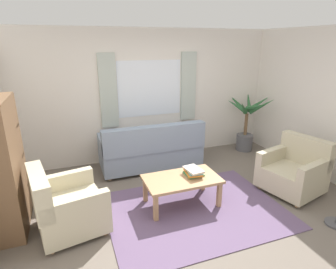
{
  "coord_description": "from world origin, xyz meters",
  "views": [
    {
      "loc": [
        -1.59,
        -3.13,
        2.33
      ],
      "look_at": [
        -0.17,
        0.7,
        0.97
      ],
      "focal_mm": 29.64,
      "sensor_mm": 36.0,
      "label": 1
    }
  ],
  "objects": [
    {
      "name": "coffee_table",
      "position": [
        -0.12,
        0.23,
        0.38
      ],
      "size": [
        1.1,
        0.64,
        0.44
      ],
      "color": "#A87F56",
      "rests_on": "ground_plane"
    },
    {
      "name": "armchair_left",
      "position": [
        -1.75,
        0.18,
        0.35
      ],
      "size": [
        0.96,
        0.98,
        0.88
      ],
      "rotation": [
        0.0,
        0.0,
        1.76
      ],
      "color": "#BCB293",
      "rests_on": "ground_plane"
    },
    {
      "name": "bookshelf",
      "position": [
        -2.35,
        0.54,
        0.77
      ],
      "size": [
        0.3,
        0.94,
        1.72
      ],
      "rotation": [
        0.0,
        0.0,
        -1.57
      ],
      "color": "brown",
      "rests_on": "ground_plane"
    },
    {
      "name": "book_stack_on_table",
      "position": [
        0.08,
        0.26,
        0.49
      ],
      "size": [
        0.27,
        0.34,
        0.11
      ],
      "color": "#387F4C",
      "rests_on": "coffee_table"
    },
    {
      "name": "window_with_curtains",
      "position": [
        0.0,
        2.18,
        1.45
      ],
      "size": [
        1.98,
        0.07,
        1.4
      ],
      "color": "white"
    },
    {
      "name": "ground_plane",
      "position": [
        0.0,
        0.0,
        0.0
      ],
      "size": [
        6.24,
        6.24,
        0.0
      ],
      "primitive_type": "plane",
      "color": "#6B6056"
    },
    {
      "name": "potted_plant",
      "position": [
        2.1,
        1.79,
        0.59
      ],
      "size": [
        1.05,
        1.22,
        1.29
      ],
      "color": "#56565B",
      "rests_on": "ground_plane"
    },
    {
      "name": "couch",
      "position": [
        -0.17,
        1.61,
        0.37
      ],
      "size": [
        1.9,
        0.82,
        0.92
      ],
      "rotation": [
        0.0,
        0.0,
        3.14
      ],
      "color": "gray",
      "rests_on": "ground_plane"
    },
    {
      "name": "armchair_right",
      "position": [
        1.75,
        -0.02,
        0.35
      ],
      "size": [
        1.0,
        1.01,
        0.88
      ],
      "rotation": [
        0.0,
        0.0,
        -1.33
      ],
      "color": "#BCB293",
      "rests_on": "ground_plane"
    },
    {
      "name": "wall_back",
      "position": [
        0.0,
        2.26,
        1.3
      ],
      "size": [
        5.32,
        0.12,
        2.6
      ],
      "primitive_type": "cube",
      "color": "silver",
      "rests_on": "ground_plane"
    },
    {
      "name": "area_rug",
      "position": [
        0.0,
        0.0,
        0.01
      ],
      "size": [
        2.51,
        1.87,
        0.01
      ],
      "primitive_type": "cube",
      "color": "#604C6B",
      "rests_on": "ground_plane"
    }
  ]
}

